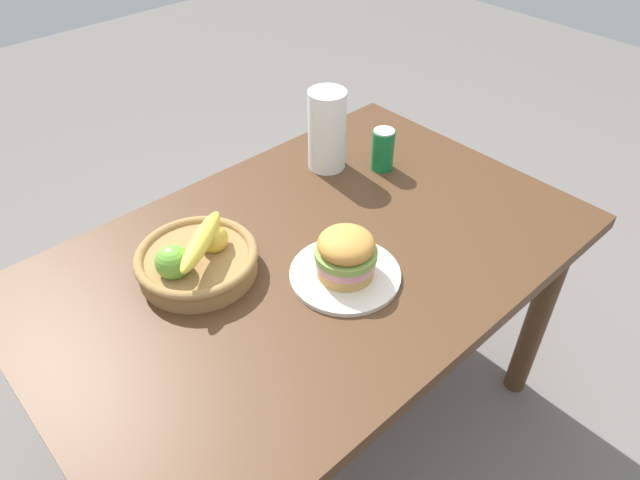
% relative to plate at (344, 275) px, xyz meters
% --- Properties ---
extents(ground_plane, '(8.00, 8.00, 0.00)m').
position_rel_plate_xyz_m(ground_plane, '(0.00, 0.12, -0.76)').
color(ground_plane, slate).
extents(dining_table, '(1.40, 0.90, 0.75)m').
position_rel_plate_xyz_m(dining_table, '(0.00, 0.12, -0.11)').
color(dining_table, '#4C301C').
rests_on(dining_table, ground_plane).
extents(plate, '(0.26, 0.26, 0.01)m').
position_rel_plate_xyz_m(plate, '(0.00, 0.00, 0.00)').
color(plate, silver).
rests_on(plate, dining_table).
extents(sandwich, '(0.15, 0.15, 0.12)m').
position_rel_plate_xyz_m(sandwich, '(0.00, -0.00, 0.07)').
color(sandwich, tan).
rests_on(sandwich, plate).
extents(soda_can, '(0.07, 0.07, 0.13)m').
position_rel_plate_xyz_m(soda_can, '(0.41, 0.26, 0.06)').
color(soda_can, '#147238').
rests_on(soda_can, dining_table).
extents(fruit_basket, '(0.29, 0.29, 0.14)m').
position_rel_plate_xyz_m(fruit_basket, '(-0.24, 0.25, 0.04)').
color(fruit_basket, '#9E7542').
rests_on(fruit_basket, dining_table).
extents(paper_towel_roll, '(0.11, 0.11, 0.24)m').
position_rel_plate_xyz_m(paper_towel_roll, '(0.30, 0.38, 0.11)').
color(paper_towel_roll, white).
rests_on(paper_towel_roll, dining_table).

